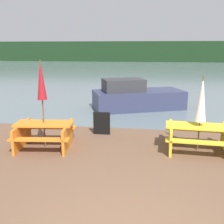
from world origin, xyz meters
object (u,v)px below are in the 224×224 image
signboard (102,123)px  umbrella_crimson (41,81)px  picnic_table_orange (45,132)px  umbrella_white (202,99)px  picnic_table_yellow (199,135)px  boat (136,97)px

signboard → umbrella_crimson: bearing=-136.2°
picnic_table_orange → umbrella_white: (4.35, 0.34, 1.03)m
umbrella_white → signboard: umbrella_white is taller
picnic_table_yellow → signboard: signboard is taller
picnic_table_orange → signboard: bearing=43.8°
umbrella_crimson → picnic_table_orange: bearing=-90.0°
picnic_table_orange → umbrella_white: bearing=4.4°
picnic_table_orange → picnic_table_yellow: size_ratio=0.93×
umbrella_white → umbrella_crimson: bearing=-175.6°
boat → signboard: 4.05m
umbrella_white → picnic_table_orange: bearing=-175.6°
boat → signboard: bearing=-124.5°
umbrella_crimson → umbrella_white: umbrella_crimson is taller
umbrella_white → boat: size_ratio=0.47×
umbrella_white → signboard: (-2.92, 1.03, -1.10)m
picnic_table_yellow → boat: size_ratio=0.42×
picnic_table_yellow → umbrella_crimson: size_ratio=0.76×
picnic_table_yellow → umbrella_crimson: 4.61m
picnic_table_yellow → umbrella_white: (-0.00, -0.00, 1.02)m
boat → picnic_table_orange: bearing=-135.1°
boat → signboard: size_ratio=6.00×
picnic_table_orange → signboard: 1.98m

